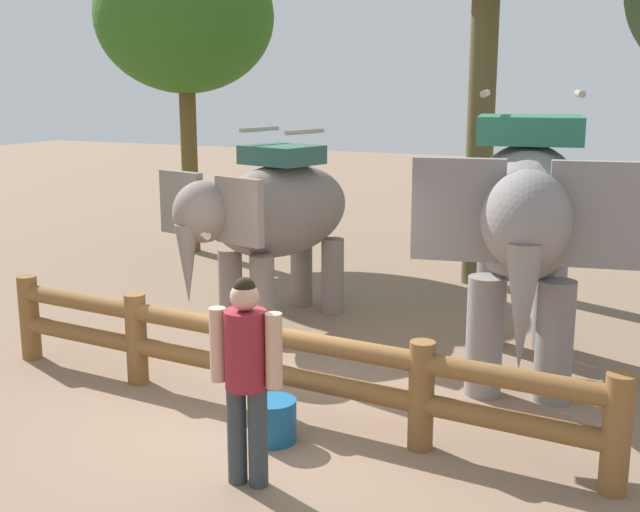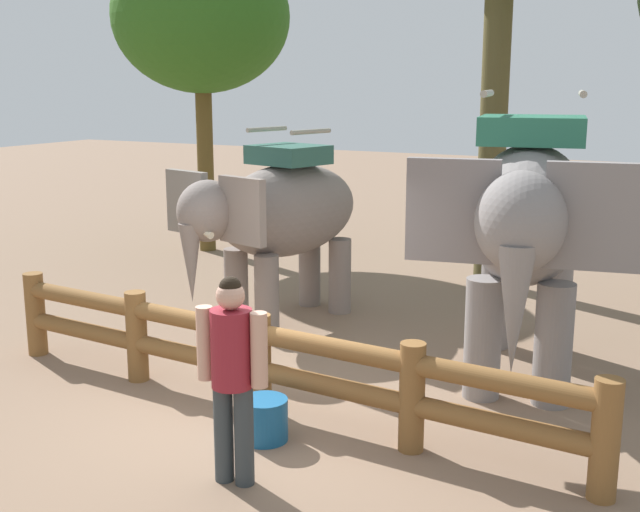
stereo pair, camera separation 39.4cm
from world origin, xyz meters
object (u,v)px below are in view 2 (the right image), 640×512
(elephant_near_left, at_px, (279,216))
(tourist_woman_in_black, at_px, (232,366))
(elephant_center, at_px, (526,222))
(log_fence, at_px, (260,356))
(feed_bucket, at_px, (265,419))
(tree_far_right, at_px, (201,18))

(elephant_near_left, distance_m, tourist_woman_in_black, 4.75)
(elephant_center, bearing_deg, elephant_near_left, 168.75)
(log_fence, relative_size, elephant_center, 1.83)
(elephant_near_left, xyz_separation_m, tourist_woman_in_black, (2.01, -4.27, -0.49))
(tourist_woman_in_black, xyz_separation_m, feed_bucket, (-0.20, 0.83, -0.85))
(elephant_center, relative_size, tourist_woman_in_black, 2.14)
(elephant_near_left, bearing_deg, tourist_woman_in_black, -64.75)
(tree_far_right, xyz_separation_m, feed_bucket, (5.65, -7.15, -4.36))
(log_fence, relative_size, elephant_near_left, 2.18)
(log_fence, distance_m, tourist_woman_in_black, 1.59)
(tree_far_right, bearing_deg, tourist_woman_in_black, -53.78)
(elephant_near_left, relative_size, tourist_woman_in_black, 1.80)
(elephant_center, xyz_separation_m, tourist_woman_in_black, (-1.58, -3.56, -0.79))
(elephant_near_left, height_order, tree_far_right, tree_far_right)
(tree_far_right, bearing_deg, elephant_center, -30.79)
(log_fence, height_order, elephant_center, elephant_center)
(log_fence, height_order, tree_far_right, tree_far_right)
(tourist_woman_in_black, bearing_deg, tree_far_right, 126.22)
(log_fence, distance_m, feed_bucket, 0.80)
(elephant_center, bearing_deg, tree_far_right, 149.21)
(elephant_near_left, height_order, tourist_woman_in_black, elephant_near_left)
(log_fence, bearing_deg, tree_far_right, 128.60)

